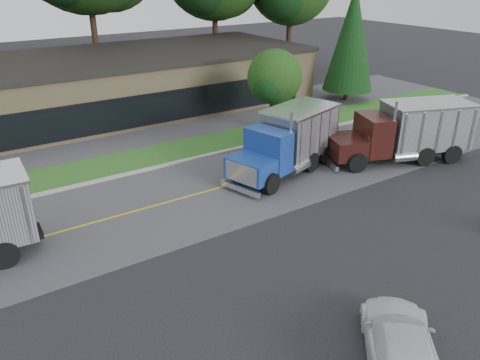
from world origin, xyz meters
name	(u,v)px	position (x,y,z in m)	size (l,w,h in m)	color
ground	(302,296)	(0.00, 0.00, 0.00)	(140.00, 140.00, 0.00)	#2B2B30
road	(184,198)	(0.00, 9.00, 0.00)	(60.00, 8.00, 0.02)	#5D5D62
center_line	(184,198)	(0.00, 9.00, 0.00)	(60.00, 0.12, 0.01)	gold
curb	(150,170)	(0.00, 13.20, 0.00)	(60.00, 0.30, 0.12)	#9E9E99
grass_verge	(138,160)	(0.00, 15.00, 0.00)	(60.00, 3.40, 0.03)	#2F6522
far_parking	(110,136)	(0.00, 20.00, 0.00)	(60.00, 7.00, 0.02)	#5D5D62
strip_mall	(106,85)	(2.00, 26.00, 2.00)	(32.00, 12.00, 4.00)	tan
evergreen_right	(352,38)	(20.00, 18.00, 5.13)	(4.11, 4.11, 9.33)	#382619
tree_verge	(275,79)	(10.06, 15.05, 3.52)	(3.89, 3.66, 5.55)	#382619
dump_truck_blue	(289,139)	(6.53, 8.99, 1.80)	(7.69, 4.46, 3.36)	black
dump_truck_maroon	(407,130)	(13.19, 6.43, 1.81)	(8.63, 5.20, 3.36)	black
rally_car	(401,347)	(0.30, -3.93, 0.70)	(1.96, 4.82, 1.40)	silver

